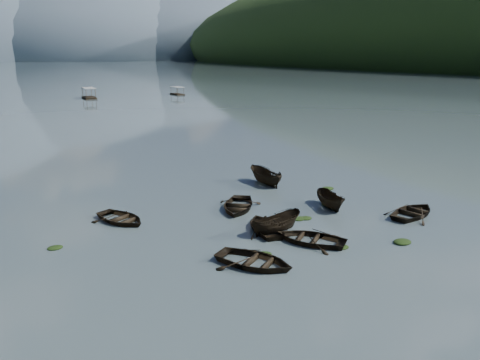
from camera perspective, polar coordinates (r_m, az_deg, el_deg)
ground_plane at (r=28.09m, az=12.44°, el=-9.58°), size 2400.00×2400.00×0.00m
haze_mtn_c at (r=932.08m, az=-20.69°, el=13.63°), size 520.00×520.00×260.00m
haze_mtn_d at (r=978.72m, az=-9.96°, el=14.39°), size 520.00×520.00×220.00m
rowboat_0 at (r=26.90m, az=1.76°, el=-10.37°), size 5.26×5.70×0.96m
rowboat_1 at (r=31.95m, az=3.14°, el=-6.10°), size 4.02×4.91×0.89m
rowboat_2 at (r=31.67m, az=4.42°, el=-6.33°), size 4.01×1.77×1.51m
rowboat_3 at (r=30.29m, az=8.58°, el=-7.50°), size 5.20×5.50×0.93m
rowboat_4 at (r=36.96m, az=20.36°, el=-4.07°), size 5.16×4.18×0.94m
rowboat_5 at (r=37.03m, az=10.95°, el=-3.33°), size 2.43×4.04×1.47m
rowboat_6 at (r=34.48m, az=-14.28°, el=-4.94°), size 4.46×5.14×0.89m
rowboat_7 at (r=36.01m, az=-0.29°, el=-3.57°), size 5.56×5.80×0.98m
rowboat_8 at (r=42.83m, az=3.08°, el=-0.51°), size 1.73×4.35×1.66m
weed_clump_0 at (r=28.16m, az=2.92°, el=-9.15°), size 1.00×0.82×0.22m
weed_clump_1 at (r=29.82m, az=12.35°, el=-8.07°), size 0.89×0.71×0.20m
weed_clump_2 at (r=31.56m, az=19.17°, el=-7.26°), size 1.22×0.97×0.26m
weed_clump_3 at (r=34.32m, az=8.02°, el=-4.70°), size 0.93×0.79×0.21m
weed_clump_4 at (r=37.74m, az=10.83°, el=-2.96°), size 1.33×1.06×0.28m
weed_clump_5 at (r=31.21m, az=-21.62°, el=-7.75°), size 0.95×0.76×0.20m
weed_clump_6 at (r=34.15m, az=7.20°, el=-4.77°), size 1.01×0.85×0.21m
weed_clump_7 at (r=41.89m, az=10.62°, el=-1.12°), size 1.18×0.95×0.26m
pontoon_centre at (r=130.51m, az=-17.89°, el=9.45°), size 3.26×7.04×2.64m
pontoon_right at (r=136.52m, az=-7.64°, el=10.27°), size 2.42×5.60×2.13m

